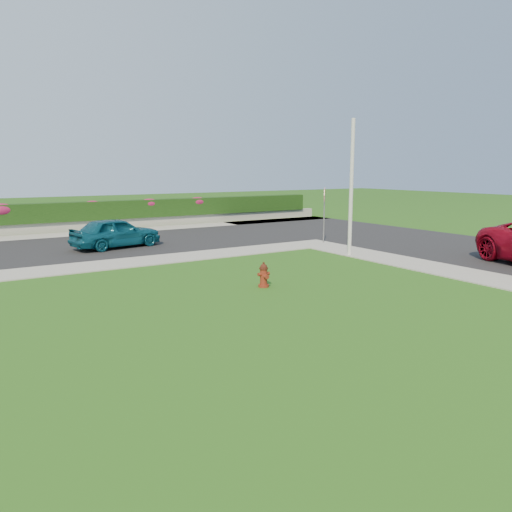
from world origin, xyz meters
TOP-DOWN VIEW (x-y plane):
  - ground at (0.00, 0.00)m, footprint 120.00×120.00m
  - street_right at (12.00, 4.00)m, footprint 8.00×32.00m
  - street_far at (-5.00, 14.00)m, footprint 26.00×8.00m
  - sidewalk_far at (-6.00, 9.00)m, footprint 24.00×2.00m
  - curb_corner at (7.00, 9.00)m, footprint 2.00×2.00m
  - sidewalk_beyond at (-1.00, 19.00)m, footprint 34.00×2.00m
  - retaining_wall at (-1.00, 20.50)m, footprint 34.00×0.40m
  - hedge at (-1.00, 20.60)m, footprint 32.00×0.90m
  - fire_hydrant at (0.08, 2.86)m, footprint 0.39×0.37m
  - sedan_teal at (-1.44, 12.88)m, footprint 4.32×2.41m
  - utility_pole at (6.26, 5.68)m, footprint 0.16×0.16m
  - stop_sign at (7.64, 8.99)m, footprint 0.52×0.56m
  - flower_clump_c at (-5.39, 20.50)m, footprint 1.44×0.92m
  - flower_clump_d at (-0.49, 20.50)m, footprint 1.09×0.70m
  - flower_clump_e at (3.05, 20.50)m, footprint 1.20×0.77m
  - flower_clump_f at (6.39, 20.50)m, footprint 1.24×0.80m

SIDE VIEW (x-z plane):
  - ground at x=0.00m, z-range 0.00..0.00m
  - street_right at x=12.00m, z-range 0.00..0.04m
  - street_far at x=-5.00m, z-range 0.00..0.04m
  - sidewalk_far at x=-6.00m, z-range 0.00..0.04m
  - curb_corner at x=7.00m, z-range 0.00..0.04m
  - sidewalk_beyond at x=-1.00m, z-range 0.00..0.04m
  - retaining_wall at x=-1.00m, z-range 0.00..0.60m
  - fire_hydrant at x=0.08m, z-range -0.02..0.76m
  - sedan_teal at x=-1.44m, z-range 0.04..1.43m
  - hedge at x=-1.00m, z-range 0.60..1.70m
  - flower_clump_c at x=-5.39m, z-range 1.06..1.77m
  - flower_clump_f at x=6.39m, z-range 1.14..1.76m
  - flower_clump_e at x=3.05m, z-range 1.16..1.76m
  - flower_clump_d at x=-0.49m, z-range 1.21..1.76m
  - stop_sign at x=7.64m, z-range 0.68..3.41m
  - utility_pole at x=6.26m, z-range 0.00..5.63m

